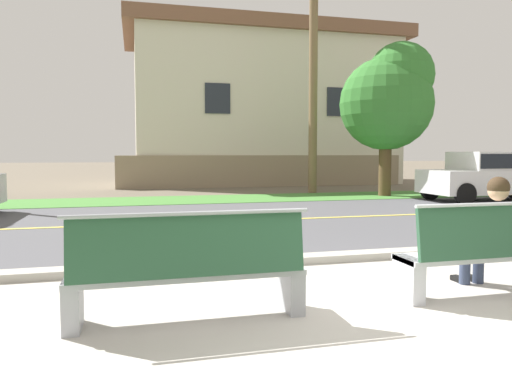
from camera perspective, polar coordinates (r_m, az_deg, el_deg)
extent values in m
plane|color=#665B4C|center=(11.96, -4.42, -3.37)|extent=(140.00, 140.00, 0.00)
cube|color=#B7B2A8|center=(4.81, 11.91, -14.33)|extent=(44.00, 3.60, 0.01)
cube|color=#ADA89E|center=(6.54, 4.25, -8.93)|extent=(44.00, 0.30, 0.11)
cube|color=#515156|center=(10.50, -3.00, -4.35)|extent=(52.00, 8.00, 0.01)
cube|color=#E0CC4C|center=(10.50, -3.00, -4.33)|extent=(48.00, 0.14, 0.01)
cube|color=#478438|center=(15.46, -6.69, -1.72)|extent=(48.00, 2.80, 0.02)
cube|color=#9EA0A8|center=(4.41, -21.07, -13.18)|extent=(0.14, 0.40, 0.45)
cube|color=#9EA0A8|center=(4.61, 4.27, -12.21)|extent=(0.14, 0.40, 0.45)
cube|color=#9EA0A8|center=(4.35, -8.13, -10.47)|extent=(2.08, 0.44, 0.05)
cube|color=#285138|center=(4.10, -7.87, -7.27)|extent=(2.00, 0.12, 0.52)
cylinder|color=#9EA0A8|center=(4.05, -7.89, -3.40)|extent=(2.08, 0.04, 0.04)
cube|color=silver|center=(5.13, 17.76, -10.73)|extent=(0.14, 0.40, 0.45)
cube|color=silver|center=(5.65, 26.25, -7.51)|extent=(2.08, 0.44, 0.05)
cube|color=#285138|center=(5.46, 27.67, -4.90)|extent=(2.00, 0.12, 0.52)
cylinder|color=silver|center=(5.42, 27.83, -1.99)|extent=(2.08, 0.04, 0.04)
cylinder|color=#333D56|center=(5.77, 24.95, -6.38)|extent=(0.15, 0.42, 0.15)
cylinder|color=#333D56|center=(5.88, 26.31, -6.23)|extent=(0.15, 0.42, 0.15)
cylinder|color=#333D56|center=(5.97, 23.70, -8.90)|extent=(0.12, 0.12, 0.43)
cube|color=black|center=(6.07, 23.18, -10.42)|extent=(0.09, 0.24, 0.07)
cylinder|color=#333D56|center=(6.08, 25.05, -8.71)|extent=(0.12, 0.12, 0.43)
cube|color=black|center=(6.18, 24.53, -10.20)|extent=(0.09, 0.24, 0.07)
cube|color=silver|center=(5.65, 26.94, -4.59)|extent=(0.34, 0.20, 0.52)
cylinder|color=silver|center=(5.53, 25.12, -4.51)|extent=(0.09, 0.09, 0.46)
sphere|color=tan|center=(5.62, 26.99, -0.64)|extent=(0.21, 0.21, 0.21)
sphere|color=#382819|center=(5.62, 27.00, -0.23)|extent=(0.22, 0.22, 0.22)
cube|color=silver|center=(16.63, 26.33, 0.41)|extent=(4.30, 1.76, 0.72)
cube|color=silver|center=(16.61, 26.39, 2.54)|extent=(2.24, 1.58, 0.60)
cube|color=black|center=(16.61, 26.40, 2.61)|extent=(2.15, 1.62, 0.43)
cylinder|color=black|center=(14.99, 23.74, -1.00)|extent=(0.64, 0.18, 0.64)
cylinder|color=black|center=(16.34, 20.11, -0.54)|extent=(0.64, 0.18, 0.64)
cylinder|color=brown|center=(17.24, 15.16, 2.05)|extent=(0.43, 0.43, 2.00)
sphere|color=#33752D|center=(17.31, 15.29, 9.36)|extent=(3.20, 3.20, 3.20)
sphere|color=#33752D|center=(17.43, 16.92, 12.48)|extent=(2.24, 2.24, 2.24)
cylinder|color=brown|center=(18.33, 6.85, 11.96)|extent=(0.32, 0.32, 8.19)
cube|color=gray|center=(21.31, 1.25, 1.68)|extent=(13.00, 0.36, 1.40)
cube|color=beige|center=(24.63, 0.63, 8.50)|extent=(12.49, 6.40, 7.00)
cube|color=brown|center=(25.22, 0.64, 17.14)|extent=(13.49, 6.91, 0.60)
cube|color=#232833|center=(20.92, -4.61, 10.28)|extent=(1.10, 0.06, 1.30)
cube|color=#232833|center=(22.55, 9.82, 9.77)|extent=(1.10, 0.06, 1.30)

